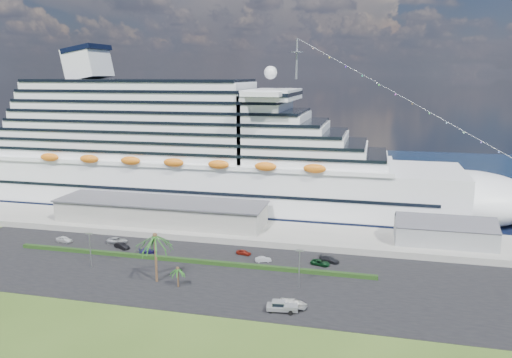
% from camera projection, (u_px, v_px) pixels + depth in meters
% --- Properties ---
extents(ground, '(420.00, 420.00, 0.00)m').
position_uv_depth(ground, '(194.00, 294.00, 100.40)').
color(ground, '#37501A').
rests_on(ground, ground).
extents(asphalt_lot, '(140.00, 38.00, 0.12)m').
position_uv_depth(asphalt_lot, '(212.00, 273.00, 110.86)').
color(asphalt_lot, black).
rests_on(asphalt_lot, ground).
extents(wharf, '(240.00, 20.00, 1.80)m').
position_uv_depth(wharf, '(245.00, 231.00, 138.29)').
color(wharf, gray).
rests_on(wharf, ground).
extents(water, '(420.00, 160.00, 0.02)m').
position_uv_depth(water, '(296.00, 173.00, 224.14)').
color(water, black).
rests_on(water, ground).
extents(cruise_ship, '(191.00, 38.00, 54.00)m').
position_uv_depth(cruise_ship, '(200.00, 158.00, 162.79)').
color(cruise_ship, silver).
rests_on(cruise_ship, ground).
extents(terminal_building, '(61.00, 15.00, 6.30)m').
position_uv_depth(terminal_building, '(161.00, 211.00, 143.14)').
color(terminal_building, gray).
rests_on(terminal_building, wharf).
extents(port_shed, '(24.00, 12.31, 7.37)m').
position_uv_depth(port_shed, '(444.00, 232.00, 125.73)').
color(port_shed, gray).
rests_on(port_shed, wharf).
extents(hedge, '(88.00, 1.10, 0.90)m').
position_uv_depth(hedge, '(186.00, 260.00, 117.34)').
color(hedge, '#173210').
rests_on(hedge, asphalt_lot).
extents(lamp_post_left, '(1.60, 0.35, 8.27)m').
position_uv_depth(lamp_post_left, '(90.00, 245.00, 113.30)').
color(lamp_post_left, gray).
rests_on(lamp_post_left, asphalt_lot).
extents(lamp_post_right, '(1.60, 0.35, 8.27)m').
position_uv_depth(lamp_post_right, '(299.00, 264.00, 102.37)').
color(lamp_post_right, gray).
rests_on(lamp_post_right, asphalt_lot).
extents(palm_tall, '(8.82, 8.82, 11.13)m').
position_uv_depth(palm_tall, '(155.00, 241.00, 104.60)').
color(palm_tall, '#47301E').
rests_on(palm_tall, ground).
extents(palm_short, '(3.53, 3.53, 4.56)m').
position_uv_depth(palm_short, '(178.00, 271.00, 103.06)').
color(palm_short, '#47301E').
rests_on(palm_short, ground).
extents(parked_car_0, '(4.81, 2.55, 1.56)m').
position_uv_depth(parked_car_0, '(64.00, 239.00, 131.16)').
color(parked_car_0, silver).
rests_on(parked_car_0, asphalt_lot).
extents(parked_car_1, '(4.75, 3.25, 1.48)m').
position_uv_depth(parked_car_1, '(122.00, 246.00, 126.42)').
color(parked_car_1, black).
rests_on(parked_car_1, asphalt_lot).
extents(parked_car_2, '(5.61, 3.16, 1.48)m').
position_uv_depth(parked_car_2, '(117.00, 240.00, 130.45)').
color(parked_car_2, '#999CA2').
rests_on(parked_car_2, asphalt_lot).
extents(parked_car_3, '(4.69, 3.41, 1.26)m').
position_uv_depth(parked_car_3, '(148.00, 251.00, 123.12)').
color(parked_car_3, '#1A154A').
rests_on(parked_car_3, asphalt_lot).
extents(parked_car_4, '(3.89, 2.11, 1.26)m').
position_uv_depth(parked_car_4, '(244.00, 252.00, 122.09)').
color(parked_car_4, maroon).
rests_on(parked_car_4, asphalt_lot).
extents(parked_car_5, '(3.96, 2.48, 1.23)m').
position_uv_depth(parked_car_5, '(263.00, 259.00, 117.43)').
color(parked_car_5, silver).
rests_on(parked_car_5, asphalt_lot).
extents(parked_car_6, '(4.93, 3.24, 1.26)m').
position_uv_depth(parked_car_6, '(320.00, 263.00, 115.37)').
color(parked_car_6, '#0D3417').
rests_on(parked_car_6, asphalt_lot).
extents(parked_car_7, '(5.33, 3.55, 1.43)m').
position_uv_depth(parked_car_7, '(329.00, 259.00, 117.27)').
color(parked_car_7, '#232428').
rests_on(parked_car_7, asphalt_lot).
extents(pickup_truck, '(6.10, 2.87, 2.07)m').
position_uv_depth(pickup_truck, '(282.00, 306.00, 92.61)').
color(pickup_truck, black).
rests_on(pickup_truck, asphalt_lot).
extents(boat_trailer, '(6.48, 4.79, 1.79)m').
position_uv_depth(boat_trailer, '(293.00, 303.00, 93.81)').
color(boat_trailer, gray).
rests_on(boat_trailer, asphalt_lot).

